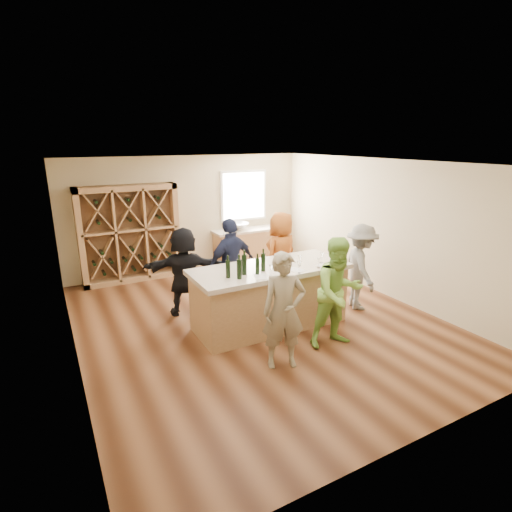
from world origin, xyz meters
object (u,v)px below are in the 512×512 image
person_far_right (281,255)px  person_far_left (185,271)px  tasting_counter_base (270,298)px  person_far_mid (231,265)px  person_near_left (284,311)px  wine_rack (130,234)px  wine_bottle_a (228,269)px  sink (238,226)px  person_server (361,267)px  wine_bottle_b (239,269)px  wine_bottle_d (257,266)px  wine_bottle_e (263,262)px  person_near_right (338,293)px  wine_bottle_c (244,265)px

person_far_right → person_far_left: size_ratio=1.06×
tasting_counter_base → person_far_mid: (-0.28, 0.98, 0.39)m
person_near_left → person_far_right: (1.40, 2.33, 0.04)m
person_near_left → person_far_left: 2.48m
person_far_right → person_far_left: 2.04m
wine_rack → person_far_mid: 2.91m
person_far_left → wine_bottle_a: bearing=122.9°
sink → person_far_mid: (-1.36, -2.50, -0.13)m
tasting_counter_base → person_server: bearing=-5.0°
person_server → tasting_counter_base: bearing=107.7°
wine_rack → person_near_left: size_ratio=1.29×
wine_bottle_b → person_near_left: person_near_left is taller
wine_bottle_d → person_near_left: bearing=-96.7°
person_far_left → tasting_counter_base: bearing=155.4°
tasting_counter_base → person_far_left: bearing=134.1°
wine_bottle_e → person_far_right: size_ratio=0.17×
person_near_left → tasting_counter_base: bearing=86.7°
wine_rack → person_far_right: 3.52m
person_server → wine_bottle_e: bearing=111.9°
wine_bottle_e → wine_bottle_b: bearing=-163.0°
person_near_left → person_far_left: (-0.65, 2.40, -0.02)m
person_far_right → tasting_counter_base: bearing=29.9°
wine_rack → wine_bottle_b: (0.89, -3.84, 0.14)m
wine_bottle_d → wine_rack: bearing=108.1°
wine_bottle_a → person_far_mid: person_far_mid is taller
wine_bottle_d → person_near_right: size_ratio=0.15×
wine_bottle_a → wine_bottle_c: 0.30m
wine_bottle_d → person_far_left: bearing=118.3°
tasting_counter_base → wine_rack: bearing=114.5°
person_near_right → tasting_counter_base: bearing=123.2°
wine_bottle_b → person_far_left: bearing=105.6°
sink → wine_bottle_c: 3.99m
wine_bottle_b → wine_bottle_e: size_ratio=1.05×
person_near_left → person_near_right: size_ratio=0.96×
tasting_counter_base → wine_bottle_d: size_ratio=9.79×
wine_rack → wine_bottle_b: 3.95m
person_far_right → person_far_left: person_far_right is taller
person_near_right → person_server: 1.63m
wine_rack → tasting_counter_base: bearing=-65.5°
wine_bottle_a → person_near_left: bearing=-70.7°
wine_rack → wine_bottle_c: size_ratio=6.71×
sink → wine_bottle_c: size_ratio=1.65×
wine_rack → person_near_right: 5.15m
person_server → wine_bottle_a: bearing=112.7°
person_server → person_far_mid: bearing=85.0°
person_near_left → person_far_mid: bearing=103.0°
person_near_right → person_far_left: person_near_right is taller
wine_bottle_d → person_far_left: (-0.76, 1.41, -0.38)m
wine_bottle_e → person_far_right: bearing=47.9°
sink → person_near_left: bearing=-108.5°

